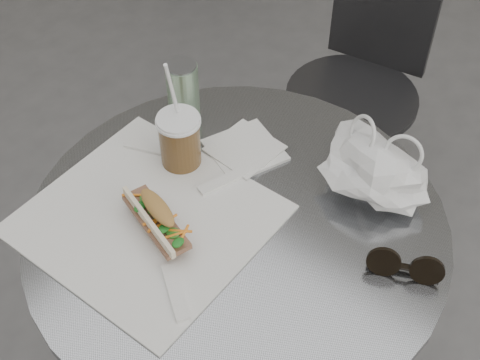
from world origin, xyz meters
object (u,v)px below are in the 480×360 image
Objects in this scene: iced_coffee at (180,140)px; sunglasses at (405,267)px; drink_can at (183,90)px; chair_far at (352,122)px; cafe_table at (237,304)px; banh_mi at (157,218)px.

sunglasses is at bearing 3.00° from iced_coffee.
iced_coffee is at bearing -51.65° from drink_can.
iced_coffee is at bearing 81.37° from chair_far.
cafe_table is 0.38m from iced_coffee.
iced_coffee is 0.47m from sunglasses.
iced_coffee is 1.96× the size of drink_can.
banh_mi is 0.32m from drink_can.
iced_coffee reaches higher than banh_mi.
chair_far is 0.96m from sunglasses.
drink_can is (-0.17, 0.27, 0.03)m from banh_mi.
iced_coffee is at bearing 160.41° from sunglasses.
iced_coffee reaches higher than chair_far.
banh_mi is at bearing -57.69° from drink_can.
banh_mi is (-0.10, -0.10, 0.31)m from cafe_table.
cafe_table is at bearing 65.52° from banh_mi.
sunglasses is 0.56m from drink_can.
drink_can is at bearing 147.95° from cafe_table.
chair_far is 5.67× the size of drink_can.
sunglasses is (0.47, 0.02, -0.04)m from iced_coffee.
cafe_table is 3.54× the size of banh_mi.
cafe_table is at bearing -16.90° from iced_coffee.
drink_can is at bearing 73.20° from chair_far.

